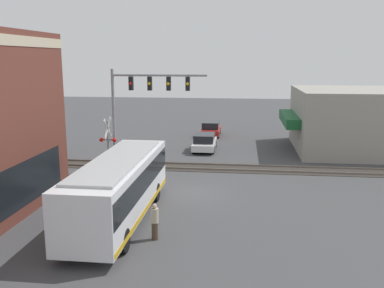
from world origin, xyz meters
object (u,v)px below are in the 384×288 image
city_bus (119,187)px  crossing_signal (108,140)px  pedestrian_near_bus (155,221)px  pedestrian_at_crossing (118,163)px  parked_car_white (205,143)px  parked_car_red (211,129)px

city_bus → crossing_signal: size_ratio=2.73×
pedestrian_near_bus → pedestrian_at_crossing: size_ratio=1.00×
crossing_signal → pedestrian_at_crossing: crossing_signal is taller
crossing_signal → pedestrian_near_bus: size_ratio=2.35×
parked_car_white → pedestrian_at_crossing: (-8.46, 5.02, 0.16)m
parked_car_white → pedestrian_near_bus: 18.40m
city_bus → parked_car_red: bearing=-6.3°
parked_car_red → pedestrian_near_bus: (-25.40, 0.48, 0.14)m
parked_car_red → pedestrian_at_crossing: size_ratio=2.66×
city_bus → parked_car_white: 16.64m
city_bus → pedestrian_near_bus: (-2.00, -2.12, -0.87)m
parked_car_red → pedestrian_at_crossing: bearing=162.0°
parked_car_white → pedestrian_at_crossing: 9.84m
parked_car_red → pedestrian_at_crossing: 16.26m
crossing_signal → pedestrian_at_crossing: 1.72m
parked_car_white → pedestrian_near_bus: size_ratio=2.72×
crossing_signal → pedestrian_at_crossing: size_ratio=2.34×
crossing_signal → pedestrian_near_bus: crossing_signal is taller
pedestrian_at_crossing → pedestrian_near_bus: bearing=-155.4°
city_bus → parked_car_white: (16.40, -2.60, -1.02)m
crossing_signal → parked_car_white: size_ratio=0.87×
parked_car_red → pedestrian_near_bus: 25.41m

